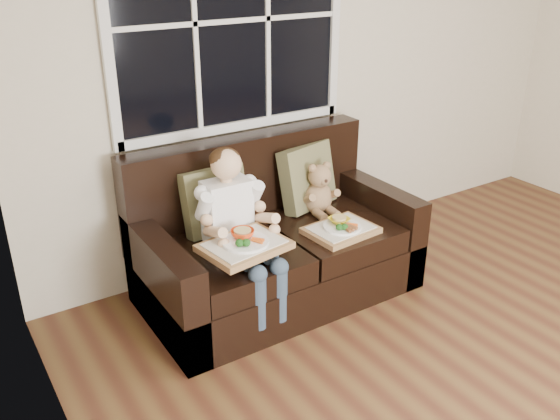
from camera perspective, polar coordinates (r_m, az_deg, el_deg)
window_back at (r=3.77m, az=-4.70°, el=17.70°), size 1.62×0.04×1.37m
loveseat at (r=3.79m, az=-0.67°, el=-3.56°), size 1.70×0.92×0.96m
pillow_left at (r=3.62m, az=-6.29°, el=0.91°), size 0.41×0.20×0.41m
pillow_right at (r=3.95m, az=2.64°, el=3.19°), size 0.46×0.29×0.43m
child at (r=3.40m, az=-4.28°, el=-0.65°), size 0.40×0.60×0.90m
teddy_bear at (r=3.89m, az=3.79°, el=1.76°), size 0.22×0.27×0.36m
tray_left at (r=3.25m, az=-3.45°, el=-3.31°), size 0.50×0.41×0.10m
tray_right at (r=3.66m, az=5.89°, el=-1.80°), size 0.44×0.35×0.09m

